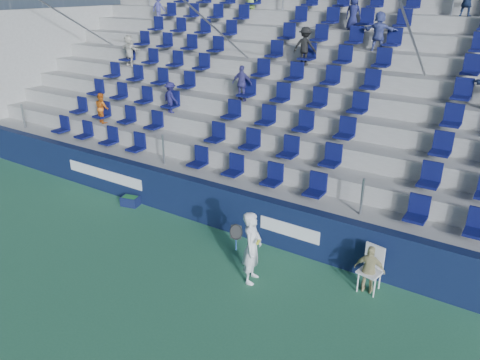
{
  "coord_description": "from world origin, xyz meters",
  "views": [
    {
      "loc": [
        5.95,
        -6.0,
        6.12
      ],
      "look_at": [
        0.2,
        2.8,
        1.7
      ],
      "focal_mm": 35.0,
      "sensor_mm": 36.0,
      "label": 1
    }
  ],
  "objects": [
    {
      "name": "sponsor_wall",
      "position": [
        0.0,
        3.15,
        0.6
      ],
      "size": [
        24.0,
        0.32,
        1.2
      ],
      "color": "#101B3E",
      "rests_on": "ground"
    },
    {
      "name": "line_judge_chair",
      "position": [
        3.67,
        2.66,
        0.58
      ],
      "size": [
        0.52,
        0.53,
        1.01
      ],
      "color": "white",
      "rests_on": "ground"
    },
    {
      "name": "line_judge",
      "position": [
        3.67,
        2.5,
        0.55
      ],
      "size": [
        0.67,
        0.35,
        1.1
      ],
      "primitive_type": "imported",
      "rotation": [
        0.0,
        0.0,
        3.27
      ],
      "color": "tan",
      "rests_on": "ground"
    },
    {
      "name": "ball_bin",
      "position": [
        -3.68,
        2.75,
        0.16
      ],
      "size": [
        0.58,
        0.45,
        0.29
      ],
      "color": "#11183E",
      "rests_on": "ground"
    },
    {
      "name": "tennis_player",
      "position": [
        1.37,
        1.49,
        0.84
      ],
      "size": [
        0.69,
        0.7,
        1.68
      ],
      "color": "silver",
      "rests_on": "ground"
    },
    {
      "name": "ground",
      "position": [
        0.0,
        0.0,
        0.0
      ],
      "size": [
        70.0,
        70.0,
        0.0
      ],
      "primitive_type": "plane",
      "color": "#31734E",
      "rests_on": "ground"
    },
    {
      "name": "grandstand",
      "position": [
        -0.0,
        8.24,
        2.14
      ],
      "size": [
        24.0,
        8.17,
        6.63
      ],
      "color": "#A09F9A",
      "rests_on": "ground"
    }
  ]
}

